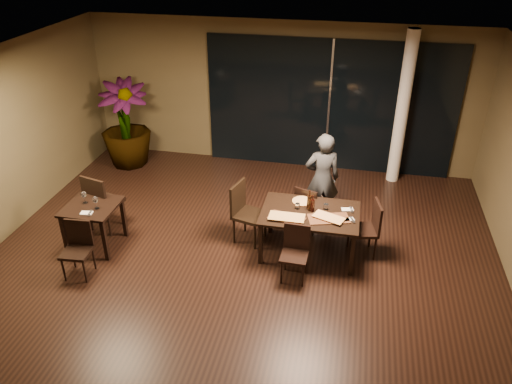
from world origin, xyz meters
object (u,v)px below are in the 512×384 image
(main_table, at_px, (310,216))
(chair_side_near, at_px, (78,245))
(chair_main_left, at_px, (245,209))
(chair_main_near, at_px, (295,249))
(side_table, at_px, (92,212))
(chair_main_right, at_px, (369,226))
(chair_main_far, at_px, (307,207))
(bottle_a, at_px, (310,203))
(bottle_b, at_px, (313,203))
(diner, at_px, (322,178))
(bottle_c, at_px, (309,200))
(chair_side_far, at_px, (101,200))
(potted_plant, at_px, (125,124))

(main_table, relative_size, chair_side_near, 1.74)
(chair_main_left, height_order, chair_side_near, chair_main_left)
(main_table, relative_size, chair_main_near, 1.79)
(side_table, xyz_separation_m, chair_main_right, (4.31, 0.66, -0.11))
(chair_main_far, distance_m, chair_main_right, 1.10)
(bottle_a, height_order, bottle_b, bottle_b)
(chair_main_near, bearing_deg, diner, 84.36)
(chair_main_left, bearing_deg, bottle_c, -79.12)
(chair_main_right, bearing_deg, chair_main_left, -102.98)
(chair_main_left, bearing_deg, chair_main_far, -51.32)
(chair_side_near, distance_m, diner, 4.05)
(chair_main_near, distance_m, chair_main_right, 1.30)
(chair_main_near, height_order, bottle_a, bottle_a)
(chair_side_far, xyz_separation_m, bottle_a, (3.47, 0.12, 0.30))
(main_table, distance_m, diner, 1.04)
(potted_plant, bearing_deg, chair_main_far, -24.46)
(diner, xyz_separation_m, bottle_c, (-0.12, -0.93, 0.09))
(main_table, height_order, side_table, same)
(chair_main_near, xyz_separation_m, diner, (0.22, 1.64, 0.35))
(chair_main_near, height_order, bottle_b, bottle_b)
(main_table, distance_m, chair_main_near, 0.67)
(chair_main_far, relative_size, bottle_a, 3.23)
(bottle_a, xyz_separation_m, bottle_b, (0.04, -0.01, 0.01))
(diner, bearing_deg, chair_main_right, 118.60)
(chair_side_far, distance_m, bottle_c, 3.47)
(chair_main_far, distance_m, chair_main_left, 1.07)
(chair_main_right, xyz_separation_m, diner, (-0.82, 0.86, 0.30))
(main_table, bearing_deg, potted_plant, 149.52)
(bottle_a, height_order, bottle_c, bottle_c)
(side_table, relative_size, bottle_b, 2.89)
(chair_side_far, distance_m, diner, 3.73)
(chair_main_right, relative_size, potted_plant, 0.50)
(chair_main_far, relative_size, chair_side_near, 1.00)
(side_table, bearing_deg, chair_side_far, 100.43)
(bottle_b, height_order, bottle_c, bottle_c)
(bottle_b, bearing_deg, bottle_a, 159.26)
(chair_main_near, xyz_separation_m, bottle_a, (0.12, 0.67, 0.41))
(chair_side_far, bearing_deg, bottle_b, -163.57)
(bottle_c, bearing_deg, potted_plant, 150.32)
(main_table, height_order, chair_side_near, chair_side_near)
(chair_side_far, bearing_deg, chair_main_right, -162.32)
(chair_main_left, bearing_deg, main_table, -84.02)
(main_table, distance_m, side_table, 3.44)
(chair_main_far, distance_m, bottle_c, 0.67)
(chair_main_left, distance_m, chair_main_right, 1.98)
(chair_side_far, bearing_deg, chair_side_near, 114.13)
(chair_main_near, xyz_separation_m, potted_plant, (-4.02, 3.07, 0.44))
(chair_side_far, relative_size, bottle_b, 3.79)
(potted_plant, xyz_separation_m, bottle_c, (4.12, -2.35, -0.00))
(chair_main_near, relative_size, potted_plant, 0.46)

